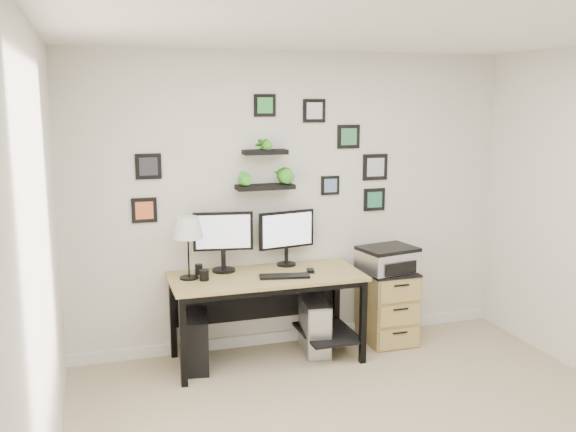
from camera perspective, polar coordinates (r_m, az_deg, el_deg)
name	(u,v)px	position (r m, az deg, el deg)	size (l,w,h in m)	color
room	(295,335)	(6.01, 0.64, -10.52)	(4.00, 4.00, 4.00)	tan
desk	(270,288)	(5.44, -1.65, -6.38)	(1.60, 0.70, 0.75)	tan
monitor_left	(223,237)	(5.42, -5.79, -1.87)	(0.50, 0.23, 0.51)	black
monitor_right	(287,233)	(5.59, -0.12, -1.55)	(0.52, 0.20, 0.49)	black
keyboard	(284,276)	(5.29, -0.32, -5.37)	(0.41, 0.13, 0.02)	black
mouse	(310,271)	(5.44, 2.00, -4.88)	(0.06, 0.09, 0.03)	black
table_lamp	(188,229)	(5.22, -8.90, -1.16)	(0.25, 0.25, 0.51)	black
mug	(204,275)	(5.24, -7.47, -5.23)	(0.08, 0.08, 0.09)	black
pen_cup	(199,269)	(5.43, -7.94, -4.70)	(0.06, 0.06, 0.08)	black
pc_tower_black	(196,342)	(5.44, -8.21, -10.99)	(0.20, 0.45, 0.45)	black
pc_tower_grey	(315,326)	(5.70, 2.40, -9.76)	(0.27, 0.49, 0.46)	gray
file_cabinet	(387,306)	(5.97, 8.81, -7.88)	(0.43, 0.53, 0.67)	tan
printer	(388,259)	(5.82, 8.86, -3.80)	(0.54, 0.46, 0.22)	silver
wall_decor	(273,164)	(5.52, -1.32, 4.66)	(2.31, 0.18, 1.06)	black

